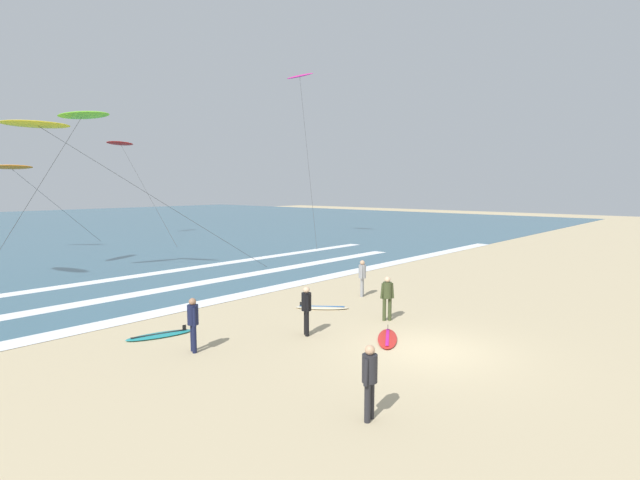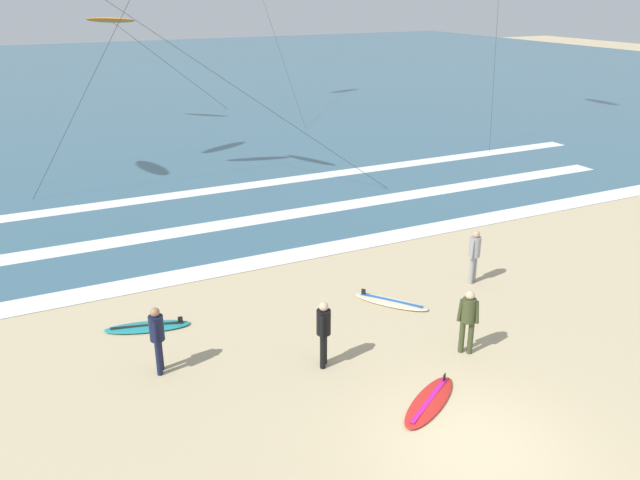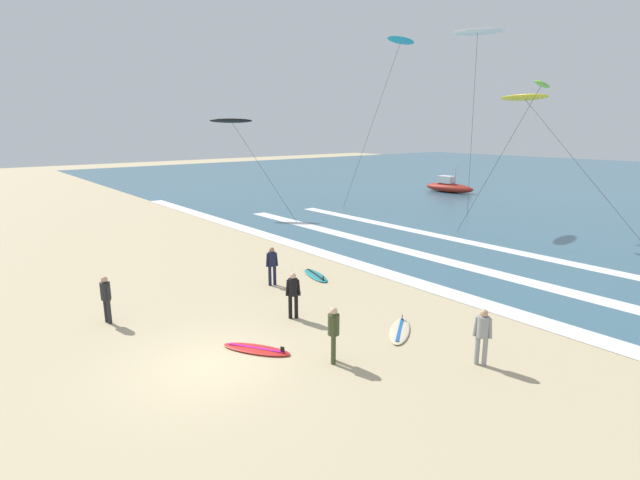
# 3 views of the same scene
# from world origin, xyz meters

# --- Properties ---
(ground_plane) EXTENTS (160.00, 160.00, 0.00)m
(ground_plane) POSITION_xyz_m (0.00, 0.00, 0.00)
(ground_plane) COLOR tan
(ocean_surface) EXTENTS (140.00, 90.00, 0.01)m
(ocean_surface) POSITION_xyz_m (0.00, 54.52, 0.01)
(ocean_surface) COLOR #386075
(ocean_surface) RESTS_ON ground
(wave_foam_shoreline) EXTENTS (57.89, 1.04, 0.01)m
(wave_foam_shoreline) POSITION_xyz_m (-1.61, 9.92, 0.01)
(wave_foam_shoreline) COLOR white
(wave_foam_shoreline) RESTS_ON ocean_surface
(wave_foam_mid_break) EXTENTS (37.03, 1.01, 0.01)m
(wave_foam_mid_break) POSITION_xyz_m (-0.93, 13.63, 0.01)
(wave_foam_mid_break) COLOR white
(wave_foam_mid_break) RESTS_ON ocean_surface
(wave_foam_outer_break) EXTENTS (38.95, 0.94, 0.01)m
(wave_foam_outer_break) POSITION_xyz_m (0.68, 17.86, 0.01)
(wave_foam_outer_break) COLOR white
(wave_foam_outer_break) RESTS_ON ocean_surface
(surfer_foreground_main) EXTENTS (0.37, 0.46, 1.60)m
(surfer_foreground_main) POSITION_xyz_m (-1.27, 3.76, 0.96)
(surfer_foreground_main) COLOR black
(surfer_foreground_main) RESTS_ON ground
(surfer_mid_group) EXTENTS (0.32, 0.51, 1.60)m
(surfer_mid_group) POSITION_xyz_m (-4.64, 5.13, 0.96)
(surfer_mid_group) COLOR #141938
(surfer_mid_group) RESTS_ON ground
(surfer_left_far) EXTENTS (0.49, 0.32, 1.60)m
(surfer_left_far) POSITION_xyz_m (4.58, 5.80, 0.96)
(surfer_left_far) COLOR gray
(surfer_left_far) RESTS_ON ground
(surfer_left_near) EXTENTS (0.43, 0.41, 1.60)m
(surfer_left_near) POSITION_xyz_m (1.95, 2.78, 0.96)
(surfer_left_near) COLOR #384223
(surfer_left_near) RESTS_ON ground
(surfboard_foreground_flat) EXTENTS (2.18, 1.13, 0.25)m
(surfboard_foreground_flat) POSITION_xyz_m (-4.46, 7.25, 0.05)
(surfboard_foreground_flat) COLOR teal
(surfboard_foreground_flat) RESTS_ON ground
(surfboard_left_pile) EXTENTS (1.73, 2.05, 0.25)m
(surfboard_left_pile) POSITION_xyz_m (1.76, 5.71, 0.05)
(surfboard_left_pile) COLOR beige
(surfboard_left_pile) RESTS_ON ground
(surfboard_right_spare) EXTENTS (2.09, 1.63, 0.25)m
(surfboard_right_spare) POSITION_xyz_m (0.03, 1.50, 0.05)
(surfboard_right_spare) COLOR red
(surfboard_right_spare) RESTS_ON ground
(kite_orange_far_right) EXTENTS (9.23, 4.45, 6.39)m
(kite_orange_far_right) POSITION_xyz_m (-0.21, 33.32, 6.14)
(kite_orange_far_right) COLOR orange
(kite_orange_far_right) RESTS_ON ground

